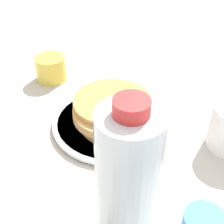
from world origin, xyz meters
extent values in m
plane|color=#BCB7AD|center=(0.00, 0.00, 0.00)|extent=(4.00, 4.00, 0.00)
cylinder|color=white|center=(0.01, 0.00, 0.01)|extent=(0.22, 0.22, 0.01)
cylinder|color=white|center=(0.01, 0.00, 0.01)|extent=(0.23, 0.23, 0.01)
cylinder|color=#C69547|center=(0.00, -0.01, 0.02)|extent=(0.15, 0.15, 0.02)
cylinder|color=tan|center=(0.01, 0.00, 0.04)|extent=(0.15, 0.15, 0.02)
cylinder|color=#CA884A|center=(0.02, -0.01, 0.05)|extent=(0.15, 0.15, 0.01)
cylinder|color=yellow|center=(0.24, 0.04, 0.03)|extent=(0.07, 0.07, 0.06)
cylinder|color=silver|center=(-0.20, 0.09, 0.10)|extent=(0.08, 0.08, 0.21)
cylinder|color=red|center=(-0.20, 0.09, 0.22)|extent=(0.04, 0.04, 0.02)
camera|label=1|loc=(-0.42, 0.23, 0.40)|focal=50.00mm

